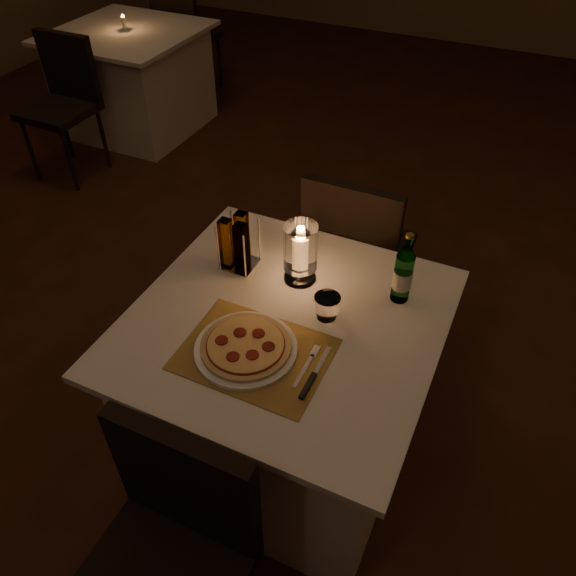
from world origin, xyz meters
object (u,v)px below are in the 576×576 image
at_px(main_table, 286,388).
at_px(plate, 246,349).
at_px(water_bottle, 403,274).
at_px(neighbor_table_left, 135,81).
at_px(chair_near, 171,542).
at_px(pizza, 246,345).
at_px(tumbler, 327,307).
at_px(hurricane_candle, 300,249).
at_px(chair_far, 355,245).

height_order(main_table, plate, plate).
bearing_deg(water_bottle, neighbor_table_left, 143.68).
height_order(chair_near, pizza, chair_near).
bearing_deg(tumbler, plate, -124.28).
height_order(plate, tumbler, tumbler).
xyz_separation_m(plate, water_bottle, (0.36, 0.44, 0.10)).
bearing_deg(hurricane_candle, water_bottle, 8.31).
distance_m(tumbler, neighbor_table_left, 3.23).
bearing_deg(tumbler, pizza, -124.26).
bearing_deg(neighbor_table_left, chair_far, -32.38).
height_order(water_bottle, hurricane_candle, water_bottle).
xyz_separation_m(main_table, plate, (-0.05, -0.18, 0.38)).
height_order(chair_near, water_bottle, water_bottle).
xyz_separation_m(main_table, water_bottle, (0.31, 0.26, 0.47)).
distance_m(main_table, hurricane_candle, 0.54).
bearing_deg(pizza, hurricane_candle, 88.43).
height_order(main_table, pizza, pizza).
height_order(chair_far, neighbor_table_left, chair_far).
height_order(main_table, neighbor_table_left, same).
relative_size(chair_near, plate, 2.81).
xyz_separation_m(tumbler, neighbor_table_left, (-2.41, 2.10, -0.41)).
relative_size(chair_far, hurricane_candle, 3.98).
bearing_deg(neighbor_table_left, water_bottle, -36.32).
relative_size(chair_far, plate, 2.81).
height_order(chair_far, pizza, chair_far).
distance_m(chair_near, plate, 0.57).
bearing_deg(plate, chair_near, -84.65).
height_order(main_table, tumbler, tumbler).
bearing_deg(hurricane_candle, main_table, -79.12).
distance_m(main_table, chair_near, 0.74).
distance_m(chair_far, neighbor_table_left, 2.72).
distance_m(plate, water_bottle, 0.57).
xyz_separation_m(plate, neighbor_table_left, (-2.25, 2.35, -0.38)).
relative_size(plate, tumbler, 3.70).
bearing_deg(neighbor_table_left, chair_near, -51.49).
bearing_deg(pizza, water_bottle, 50.55).
bearing_deg(chair_near, water_bottle, 72.34).
height_order(chair_near, plate, chair_near).
height_order(chair_far, plate, chair_far).
bearing_deg(pizza, neighbor_table_left, 133.69).
xyz_separation_m(chair_near, neighbor_table_left, (-2.30, 2.88, -0.18)).
xyz_separation_m(chair_near, water_bottle, (0.31, 0.97, 0.30)).
height_order(pizza, tumbler, tumbler).
distance_m(plate, hurricane_candle, 0.40).
bearing_deg(hurricane_candle, chair_far, 85.57).
height_order(pizza, hurricane_candle, hurricane_candle).
distance_m(chair_far, tumbler, 0.70).
bearing_deg(tumbler, water_bottle, 44.77).
bearing_deg(plate, pizza, -56.38).
xyz_separation_m(plate, hurricane_candle, (0.01, 0.38, 0.12)).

